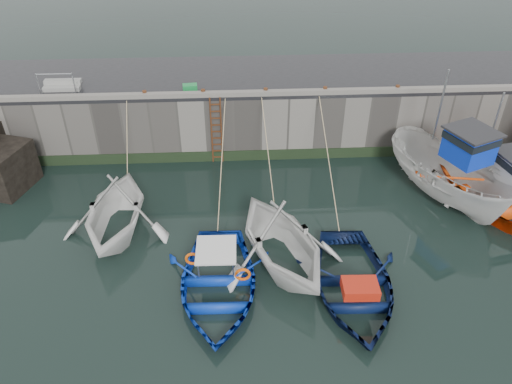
{
  "coord_description": "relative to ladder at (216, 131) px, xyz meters",
  "views": [
    {
      "loc": [
        -1.27,
        -9.84,
        12.23
      ],
      "look_at": [
        -0.46,
        5.67,
        1.2
      ],
      "focal_mm": 35.0,
      "sensor_mm": 36.0,
      "label": 1
    }
  ],
  "objects": [
    {
      "name": "ground",
      "position": [
        2.0,
        -9.91,
        -1.59
      ],
      "size": [
        120.0,
        120.0,
        0.0
      ],
      "primitive_type": "plane",
      "color": "black",
      "rests_on": "ground"
    },
    {
      "name": "quay_back",
      "position": [
        2.0,
        2.59,
        -0.09
      ],
      "size": [
        30.0,
        5.0,
        3.0
      ],
      "primitive_type": "cube",
      "color": "slate",
      "rests_on": "ground"
    },
    {
      "name": "road_back",
      "position": [
        2.0,
        2.59,
        1.49
      ],
      "size": [
        30.0,
        5.0,
        0.16
      ],
      "primitive_type": "cube",
      "color": "black",
      "rests_on": "quay_back"
    },
    {
      "name": "kerb_back",
      "position": [
        2.0,
        0.24,
        1.67
      ],
      "size": [
        30.0,
        0.3,
        0.2
      ],
      "primitive_type": "cube",
      "color": "slate",
      "rests_on": "road_back"
    },
    {
      "name": "algae_back",
      "position": [
        2.0,
        0.05,
        -1.34
      ],
      "size": [
        30.0,
        0.08,
        0.5
      ],
      "primitive_type": "cube",
      "color": "black",
      "rests_on": "ground"
    },
    {
      "name": "ladder",
      "position": [
        0.0,
        0.0,
        0.0
      ],
      "size": [
        0.51,
        0.08,
        3.2
      ],
      "color": "#3F1E0F",
      "rests_on": "ground"
    },
    {
      "name": "boat_near_white",
      "position": [
        -3.73,
        -4.83,
        -1.59
      ],
      "size": [
        4.52,
        5.16,
        2.6
      ],
      "primitive_type": "imported",
      "rotation": [
        0.0,
        0.0,
        -0.05
      ],
      "color": "white",
      "rests_on": "ground"
    },
    {
      "name": "boat_near_white_rope",
      "position": [
        -3.73,
        -1.12,
        -1.59
      ],
      "size": [
        0.04,
        3.55,
        3.1
      ],
      "primitive_type": null,
      "color": "tan",
      "rests_on": "ground"
    },
    {
      "name": "boat_near_blue",
      "position": [
        0.06,
        -8.16,
        -1.59
      ],
      "size": [
        3.92,
        5.41,
        1.1
      ],
      "primitive_type": "imported",
      "rotation": [
        0.0,
        0.0,
        -0.02
      ],
      "color": "#0B33B3",
      "rests_on": "ground"
    },
    {
      "name": "boat_near_blue_rope",
      "position": [
        0.06,
        -2.79,
        -1.59
      ],
      "size": [
        0.04,
        6.31,
        3.1
      ],
      "primitive_type": null,
      "color": "tan",
      "rests_on": "ground"
    },
    {
      "name": "boat_near_blacktrim",
      "position": [
        2.26,
        -6.94,
        -1.59
      ],
      "size": [
        6.13,
        6.56,
        2.79
      ],
      "primitive_type": "imported",
      "rotation": [
        0.0,
        0.0,
        0.36
      ],
      "color": "silver",
      "rests_on": "ground"
    },
    {
      "name": "boat_near_blacktrim_rope",
      "position": [
        2.26,
        -2.18,
        -1.59
      ],
      "size": [
        0.04,
        5.22,
        3.1
      ],
      "primitive_type": null,
      "color": "tan",
      "rests_on": "ground"
    },
    {
      "name": "boat_near_navy",
      "position": [
        4.51,
        -8.39,
        -1.59
      ],
      "size": [
        3.98,
        5.44,
        1.1
      ],
      "primitive_type": "imported",
      "rotation": [
        0.0,
        0.0,
        -0.03
      ],
      "color": "#09163C",
      "rests_on": "ground"
    },
    {
      "name": "boat_near_navy_rope",
      "position": [
        4.51,
        -2.9,
        -1.59
      ],
      "size": [
        0.04,
        6.52,
        3.1
      ],
      "primitive_type": null,
      "color": "tan",
      "rests_on": "ground"
    },
    {
      "name": "boat_far_white",
      "position": [
        9.46,
        -3.28,
        -0.55
      ],
      "size": [
        4.71,
        6.79,
        5.46
      ],
      "rotation": [
        0.0,
        0.0,
        0.41
      ],
      "color": "silver",
      "rests_on": "ground"
    },
    {
      "name": "boat_far_orange",
      "position": [
        11.51,
        -3.57,
        -1.08
      ],
      "size": [
        6.83,
        8.52,
        4.57
      ],
      "rotation": [
        0.0,
        0.0,
        0.2
      ],
      "color": "#F04B0C",
      "rests_on": "ground"
    },
    {
      "name": "fish_crate",
      "position": [
        -1.1,
        0.89,
        1.71
      ],
      "size": [
        0.66,
        0.43,
        0.28
      ],
      "primitive_type": "cube",
      "rotation": [
        0.0,
        0.0,
        0.1
      ],
      "color": "#178239",
      "rests_on": "road_back"
    },
    {
      "name": "railing",
      "position": [
        -6.75,
        1.33,
        1.77
      ],
      "size": [
        1.6,
        1.05,
        1.0
      ],
      "color": "#A5A8AD",
      "rests_on": "road_back"
    },
    {
      "name": "bollard_a",
      "position": [
        -3.0,
        0.34,
        1.71
      ],
      "size": [
        0.18,
        0.18,
        0.28
      ],
      "primitive_type": "cylinder",
      "color": "#3F1E0F",
      "rests_on": "road_back"
    },
    {
      "name": "bollard_b",
      "position": [
        -0.5,
        0.34,
        1.71
      ],
      "size": [
        0.18,
        0.18,
        0.28
      ],
      "primitive_type": "cylinder",
      "color": "#3F1E0F",
      "rests_on": "road_back"
    },
    {
      "name": "bollard_c",
      "position": [
        2.2,
        0.34,
        1.71
      ],
      "size": [
        0.18,
        0.18,
        0.28
      ],
      "primitive_type": "cylinder",
      "color": "#3F1E0F",
      "rests_on": "road_back"
    },
    {
      "name": "bollard_d",
      "position": [
        4.8,
        0.34,
        1.71
      ],
      "size": [
        0.18,
        0.18,
        0.28
      ],
      "primitive_type": "cylinder",
      "color": "#3F1E0F",
      "rests_on": "road_back"
    },
    {
      "name": "bollard_e",
      "position": [
        8.0,
        0.34,
        1.71
      ],
      "size": [
        0.18,
        0.18,
        0.28
      ],
      "primitive_type": "cylinder",
      "color": "#3F1E0F",
      "rests_on": "road_back"
    }
  ]
}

